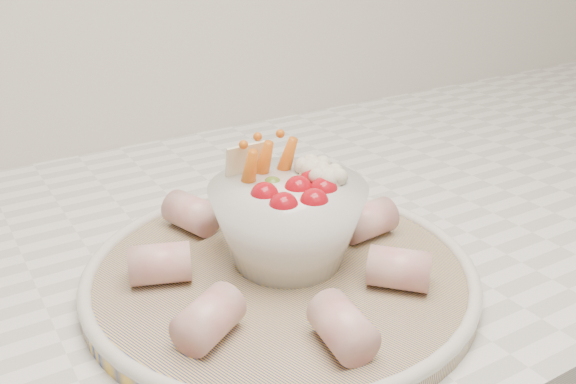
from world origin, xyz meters
TOP-DOWN VIEW (x-y plane):
  - serving_platter at (-0.10, 1.35)m, footprint 0.42×0.42m
  - veggie_bowl at (-0.08, 1.36)m, footprint 0.14×0.14m
  - cured_meat_rolls at (-0.10, 1.35)m, footprint 0.25×0.28m

SIDE VIEW (x-z plane):
  - serving_platter at x=-0.10m, z-range 0.92..0.94m
  - cured_meat_rolls at x=-0.10m, z-range 0.94..0.97m
  - veggie_bowl at x=-0.08m, z-range 0.92..1.03m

